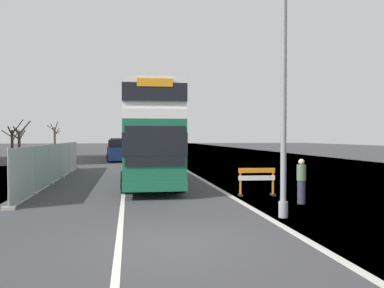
{
  "coord_description": "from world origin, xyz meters",
  "views": [
    {
      "loc": [
        -1.06,
        -8.89,
        2.52
      ],
      "look_at": [
        1.66,
        7.51,
        2.2
      ],
      "focal_mm": 35.76,
      "sensor_mm": 36.0,
      "label": 1
    }
  ],
  "objects_px": {
    "car_oncoming_near": "(117,151)",
    "roadworks_barrier": "(257,178)",
    "double_decker_bus": "(151,135)",
    "car_receding_far": "(117,147)",
    "lamppost_foreground": "(284,91)",
    "car_far_side": "(121,147)",
    "car_receding_mid": "(116,150)",
    "pedestrian_at_kerb": "(301,181)"
  },
  "relations": [
    {
      "from": "lamppost_foreground",
      "to": "car_receding_far",
      "type": "xyz_separation_m",
      "value": [
        -6.32,
        41.47,
        -2.85
      ]
    },
    {
      "from": "pedestrian_at_kerb",
      "to": "car_far_side",
      "type": "bearing_deg",
      "value": 99.34
    },
    {
      "from": "double_decker_bus",
      "to": "pedestrian_at_kerb",
      "type": "height_order",
      "value": "double_decker_bus"
    },
    {
      "from": "lamppost_foreground",
      "to": "roadworks_barrier",
      "type": "distance_m",
      "value": 5.4
    },
    {
      "from": "roadworks_barrier",
      "to": "car_oncoming_near",
      "type": "height_order",
      "value": "car_oncoming_near"
    },
    {
      "from": "roadworks_barrier",
      "to": "pedestrian_at_kerb",
      "type": "xyz_separation_m",
      "value": [
        1.0,
        -2.16,
        0.11
      ]
    },
    {
      "from": "double_decker_bus",
      "to": "roadworks_barrier",
      "type": "height_order",
      "value": "double_decker_bus"
    },
    {
      "from": "car_receding_mid",
      "to": "lamppost_foreground",
      "type": "bearing_deg",
      "value": -79.76
    },
    {
      "from": "car_receding_far",
      "to": "pedestrian_at_kerb",
      "type": "xyz_separation_m",
      "value": [
        7.94,
        -39.31,
        -0.22
      ]
    },
    {
      "from": "double_decker_bus",
      "to": "car_receding_far",
      "type": "relative_size",
      "value": 3.04
    },
    {
      "from": "car_oncoming_near",
      "to": "car_far_side",
      "type": "height_order",
      "value": "car_oncoming_near"
    },
    {
      "from": "double_decker_bus",
      "to": "car_receding_far",
      "type": "xyz_separation_m",
      "value": [
        -2.75,
        31.99,
        -1.55
      ]
    },
    {
      "from": "car_receding_mid",
      "to": "car_oncoming_near",
      "type": "bearing_deg",
      "value": -86.92
    },
    {
      "from": "car_receding_far",
      "to": "lamppost_foreground",
      "type": "bearing_deg",
      "value": -81.34
    },
    {
      "from": "lamppost_foreground",
      "to": "pedestrian_at_kerb",
      "type": "distance_m",
      "value": 4.09
    },
    {
      "from": "car_oncoming_near",
      "to": "car_receding_far",
      "type": "bearing_deg",
      "value": 91.9
    },
    {
      "from": "car_oncoming_near",
      "to": "pedestrian_at_kerb",
      "type": "relative_size",
      "value": 2.28
    },
    {
      "from": "car_receding_mid",
      "to": "car_far_side",
      "type": "relative_size",
      "value": 1.0
    },
    {
      "from": "roadworks_barrier",
      "to": "car_oncoming_near",
      "type": "relative_size",
      "value": 0.41
    },
    {
      "from": "car_far_side",
      "to": "car_oncoming_near",
      "type": "bearing_deg",
      "value": -89.98
    },
    {
      "from": "car_oncoming_near",
      "to": "car_far_side",
      "type": "bearing_deg",
      "value": 90.02
    },
    {
      "from": "double_decker_bus",
      "to": "car_far_side",
      "type": "relative_size",
      "value": 2.63
    },
    {
      "from": "car_far_side",
      "to": "pedestrian_at_kerb",
      "type": "xyz_separation_m",
      "value": [
        7.51,
        -45.67,
        -0.13
      ]
    },
    {
      "from": "car_receding_far",
      "to": "car_far_side",
      "type": "xyz_separation_m",
      "value": [
        0.43,
        6.37,
        -0.09
      ]
    },
    {
      "from": "lamppost_foreground",
      "to": "car_receding_far",
      "type": "distance_m",
      "value": 42.05
    },
    {
      "from": "car_receding_mid",
      "to": "pedestrian_at_kerb",
      "type": "xyz_separation_m",
      "value": [
        7.84,
        -32.23,
        -0.15
      ]
    },
    {
      "from": "lamppost_foreground",
      "to": "car_receding_mid",
      "type": "distance_m",
      "value": 35.08
    },
    {
      "from": "car_oncoming_near",
      "to": "roadworks_barrier",
      "type": "bearing_deg",
      "value": -74.74
    },
    {
      "from": "lamppost_foreground",
      "to": "car_oncoming_near",
      "type": "bearing_deg",
      "value": 101.78
    },
    {
      "from": "car_far_side",
      "to": "car_receding_far",
      "type": "bearing_deg",
      "value": -93.89
    },
    {
      "from": "car_oncoming_near",
      "to": "car_far_side",
      "type": "xyz_separation_m",
      "value": [
        -0.01,
        19.66,
        -0.06
      ]
    },
    {
      "from": "lamppost_foreground",
      "to": "car_receding_far",
      "type": "height_order",
      "value": "lamppost_foreground"
    },
    {
      "from": "double_decker_bus",
      "to": "roadworks_barrier",
      "type": "xyz_separation_m",
      "value": [
        4.2,
        -5.17,
        -1.88
      ]
    },
    {
      "from": "car_receding_far",
      "to": "car_far_side",
      "type": "height_order",
      "value": "car_receding_far"
    },
    {
      "from": "roadworks_barrier",
      "to": "car_far_side",
      "type": "relative_size",
      "value": 0.36
    },
    {
      "from": "lamppost_foreground",
      "to": "car_oncoming_near",
      "type": "height_order",
      "value": "lamppost_foreground"
    },
    {
      "from": "double_decker_bus",
      "to": "pedestrian_at_kerb",
      "type": "distance_m",
      "value": 9.15
    },
    {
      "from": "car_oncoming_near",
      "to": "pedestrian_at_kerb",
      "type": "height_order",
      "value": "car_oncoming_near"
    },
    {
      "from": "car_receding_far",
      "to": "pedestrian_at_kerb",
      "type": "bearing_deg",
      "value": -78.57
    },
    {
      "from": "lamppost_foreground",
      "to": "car_oncoming_near",
      "type": "xyz_separation_m",
      "value": [
        -5.88,
        28.18,
        -2.88
      ]
    },
    {
      "from": "car_oncoming_near",
      "to": "lamppost_foreground",
      "type": "bearing_deg",
      "value": -78.22
    },
    {
      "from": "roadworks_barrier",
      "to": "car_receding_far",
      "type": "relative_size",
      "value": 0.42
    }
  ]
}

